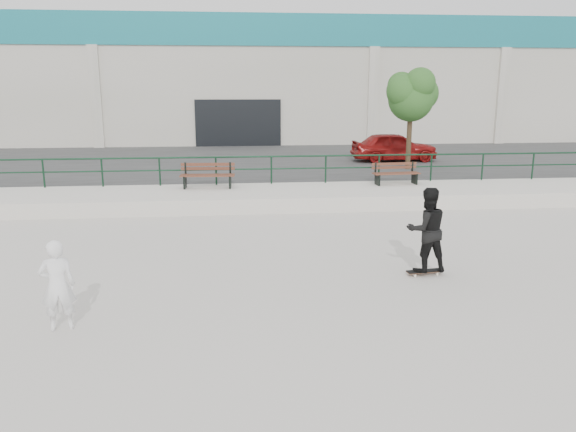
{
  "coord_description": "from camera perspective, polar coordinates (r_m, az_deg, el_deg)",
  "views": [
    {
      "loc": [
        -0.43,
        -9.4,
        4.03
      ],
      "look_at": [
        0.72,
        2.0,
        1.35
      ],
      "focal_mm": 35.0,
      "sensor_mm": 36.0,
      "label": 1
    }
  ],
  "objects": [
    {
      "name": "parking_strip",
      "position": [
        27.66,
        -4.84,
        5.29
      ],
      "size": [
        60.0,
        14.0,
        0.5
      ],
      "primitive_type": "cube",
      "color": "#353535",
      "rests_on": "ground"
    },
    {
      "name": "railing",
      "position": [
        20.4,
        -4.52,
        5.3
      ],
      "size": [
        28.0,
        0.06,
        1.03
      ],
      "color": "#12331F",
      "rests_on": "ledge"
    },
    {
      "name": "skateboard",
      "position": [
        12.61,
        13.68,
        -5.5
      ],
      "size": [
        0.8,
        0.3,
        0.09
      ],
      "rotation": [
        0.0,
        0.0,
        0.12
      ],
      "color": "black",
      "rests_on": "ground"
    },
    {
      "name": "tree",
      "position": [
        24.53,
        12.47,
        12.05
      ],
      "size": [
        2.38,
        2.11,
        4.23
      ],
      "color": "#4C3C26",
      "rests_on": "parking_strip"
    },
    {
      "name": "ledge",
      "position": [
        19.28,
        -4.37,
        1.85
      ],
      "size": [
        30.0,
        3.0,
        0.5
      ],
      "primitive_type": "cube",
      "color": "silver",
      "rests_on": "ground"
    },
    {
      "name": "seated_skater",
      "position": [
        10.14,
        -22.37,
        -6.53
      ],
      "size": [
        0.64,
        0.49,
        1.57
      ],
      "primitive_type": "imported",
      "rotation": [
        0.0,
        0.0,
        3.36
      ],
      "color": "white",
      "rests_on": "ground"
    },
    {
      "name": "ground",
      "position": [
        10.24,
        -2.94,
        -10.01
      ],
      "size": [
        120.0,
        120.0,
        0.0
      ],
      "primitive_type": "plane",
      "color": "#B6B0A6",
      "rests_on": "ground"
    },
    {
      "name": "commercial_building",
      "position": [
        41.4,
        -5.32,
        13.89
      ],
      "size": [
        44.2,
        16.33,
        8.0
      ],
      "color": "silver",
      "rests_on": "ground"
    },
    {
      "name": "standing_skater",
      "position": [
        12.34,
        13.91,
        -1.36
      ],
      "size": [
        0.94,
        0.75,
        1.84
      ],
      "primitive_type": "imported",
      "rotation": [
        0.0,
        0.0,
        3.21
      ],
      "color": "black",
      "rests_on": "skateboard"
    },
    {
      "name": "bench_left",
      "position": [
        19.89,
        -8.17,
        4.09
      ],
      "size": [
        1.91,
        0.64,
        0.87
      ],
      "rotation": [
        0.0,
        0.0,
        -0.05
      ],
      "color": "#522A1C",
      "rests_on": "ledge"
    },
    {
      "name": "red_car",
      "position": [
        27.17,
        10.72,
        6.94
      ],
      "size": [
        4.02,
        1.69,
        1.36
      ],
      "primitive_type": "imported",
      "rotation": [
        0.0,
        0.0,
        1.59
      ],
      "color": "maroon",
      "rests_on": "parking_strip"
    },
    {
      "name": "bench_right",
      "position": [
        20.77,
        10.88,
        4.26
      ],
      "size": [
        1.74,
        0.63,
        0.79
      ],
      "rotation": [
        0.0,
        0.0,
        0.08
      ],
      "color": "#522A1C",
      "rests_on": "ledge"
    }
  ]
}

